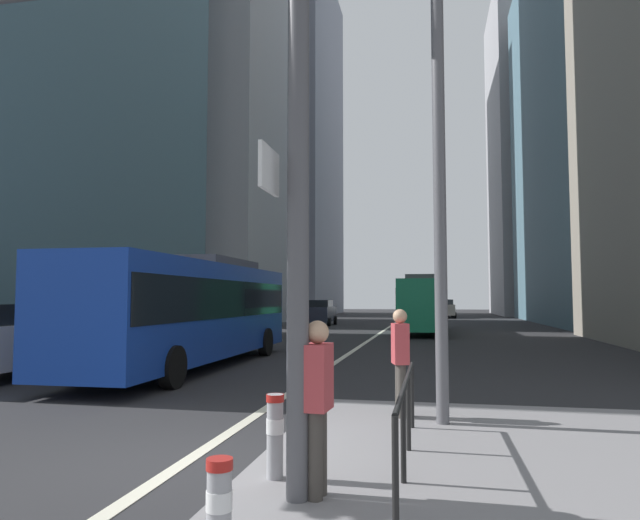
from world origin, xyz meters
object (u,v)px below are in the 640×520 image
(city_bus_blue_oncoming, at_px, (193,307))
(car_receding_far, at_px, (445,309))
(car_receding_near, at_px, (444,308))
(pedestrian_walking, at_px, (400,356))
(bollard_left, at_px, (219,507))
(bollard_right, at_px, (275,431))
(car_oncoming_far, at_px, (254,317))
(pedestrian_waiting, at_px, (317,398))
(car_oncoming_mid, at_px, (321,312))
(street_lamp_post, at_px, (438,100))
(traffic_signal_gantry, at_px, (111,111))
(city_bus_red_receding, at_px, (423,302))

(city_bus_blue_oncoming, bearing_deg, car_receding_far, 79.32)
(car_receding_near, distance_m, pedestrian_walking, 55.80)
(bollard_left, relative_size, bollard_right, 0.87)
(car_oncoming_far, bearing_deg, pedestrian_waiting, -70.72)
(bollard_left, bearing_deg, pedestrian_waiting, 75.72)
(pedestrian_waiting, bearing_deg, bollard_right, 140.02)
(car_oncoming_mid, distance_m, car_receding_far, 20.43)
(car_oncoming_far, bearing_deg, city_bus_blue_oncoming, -78.78)
(car_receding_near, relative_size, pedestrian_walking, 2.37)
(car_receding_far, bearing_deg, street_lamp_post, -91.25)
(car_receding_near, distance_m, pedestrian_waiting, 59.74)
(car_receding_near, relative_size, traffic_signal_gantry, 0.67)
(street_lamp_post, bearing_deg, pedestrian_walking, 151.65)
(car_receding_far, distance_m, street_lamp_post, 51.80)
(traffic_signal_gantry, height_order, bollard_right, traffic_signal_gantry)
(traffic_signal_gantry, height_order, pedestrian_walking, traffic_signal_gantry)
(city_bus_blue_oncoming, xyz_separation_m, car_oncoming_mid, (-1.32, 26.66, -0.85))
(car_oncoming_far, bearing_deg, car_oncoming_mid, 81.17)
(car_receding_near, bearing_deg, city_bus_blue_oncoming, -99.62)
(city_bus_blue_oncoming, height_order, city_bus_red_receding, same)
(city_bus_red_receding, xyz_separation_m, car_receding_far, (1.83, 25.84, -0.85))
(pedestrian_walking, bearing_deg, car_oncoming_far, 113.70)
(city_bus_red_receding, height_order, bollard_right, city_bus_red_receding)
(pedestrian_walking, bearing_deg, car_oncoming_mid, 103.43)
(car_oncoming_mid, height_order, car_oncoming_far, same)
(city_bus_blue_oncoming, relative_size, car_oncoming_mid, 2.65)
(car_oncoming_far, bearing_deg, traffic_signal_gantry, -75.33)
(car_receding_near, relative_size, street_lamp_post, 0.52)
(car_oncoming_mid, relative_size, traffic_signal_gantry, 0.72)
(traffic_signal_gantry, relative_size, pedestrian_walking, 3.55)
(city_bus_red_receding, distance_m, car_receding_near, 30.42)
(bollard_right, relative_size, pedestrian_waiting, 0.52)
(traffic_signal_gantry, distance_m, pedestrian_waiting, 3.77)
(bollard_right, bearing_deg, bollard_left, -85.39)
(traffic_signal_gantry, bearing_deg, car_oncoming_far, 104.67)
(city_bus_red_receding, bearing_deg, car_oncoming_mid, 135.12)
(car_oncoming_far, height_order, pedestrian_waiting, car_oncoming_far)
(city_bus_red_receding, bearing_deg, traffic_signal_gantry, -95.46)
(car_oncoming_mid, height_order, car_receding_far, same)
(traffic_signal_gantry, bearing_deg, bollard_right, 19.37)
(traffic_signal_gantry, bearing_deg, bollard_left, -38.22)
(traffic_signal_gantry, bearing_deg, pedestrian_walking, 54.78)
(car_oncoming_mid, relative_size, car_oncoming_far, 1.07)
(car_oncoming_mid, relative_size, bollard_right, 5.02)
(pedestrian_waiting, bearing_deg, car_oncoming_far, 109.28)
(street_lamp_post, bearing_deg, car_oncoming_far, 114.78)
(car_receding_near, bearing_deg, car_oncoming_far, -108.68)
(car_receding_far, bearing_deg, pedestrian_waiting, -92.48)
(car_oncoming_far, xyz_separation_m, bollard_right, (8.53, -25.52, -0.34))
(city_bus_red_receding, xyz_separation_m, pedestrian_walking, (0.04, -25.41, -0.70))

